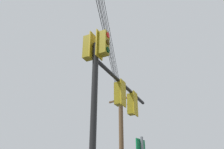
% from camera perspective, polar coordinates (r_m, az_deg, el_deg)
% --- Properties ---
extents(signal_mast_assembly, '(4.76, 1.50, 7.01)m').
position_cam_1_polar(signal_mast_assembly, '(9.07, -0.82, -4.34)').
color(signal_mast_assembly, black).
rests_on(signal_mast_assembly, ground).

